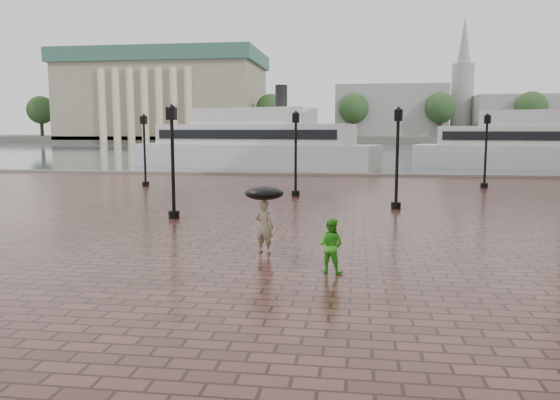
% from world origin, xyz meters
% --- Properties ---
extents(ground, '(300.00, 300.00, 0.00)m').
position_xyz_m(ground, '(0.00, 0.00, 0.00)').
color(ground, '#3D211B').
rests_on(ground, ground).
extents(harbour_water, '(240.00, 240.00, 0.00)m').
position_xyz_m(harbour_water, '(0.00, 92.00, 0.00)').
color(harbour_water, '#464F55').
rests_on(harbour_water, ground).
extents(quay_edge, '(80.00, 0.60, 0.30)m').
position_xyz_m(quay_edge, '(0.00, 32.00, 0.00)').
color(quay_edge, slate).
rests_on(quay_edge, ground).
extents(far_shore, '(300.00, 60.00, 2.00)m').
position_xyz_m(far_shore, '(0.00, 160.00, 1.00)').
color(far_shore, '#4C4C47').
rests_on(far_shore, ground).
extents(museum, '(57.00, 32.50, 26.00)m').
position_xyz_m(museum, '(-55.00, 144.61, 13.91)').
color(museum, gray).
rests_on(museum, ground).
extents(distant_skyline, '(102.50, 22.00, 33.00)m').
position_xyz_m(distant_skyline, '(48.14, 150.00, 9.45)').
color(distant_skyline, gray).
rests_on(distant_skyline, ground).
extents(far_trees, '(188.00, 8.00, 13.50)m').
position_xyz_m(far_trees, '(0.00, 138.00, 9.42)').
color(far_trees, '#2D2119').
rests_on(far_trees, ground).
extents(street_lamps, '(21.44, 14.44, 4.40)m').
position_xyz_m(street_lamps, '(-1.60, 17.60, 2.33)').
color(street_lamps, black).
rests_on(street_lamps, ground).
extents(adult_pedestrian, '(0.64, 0.52, 1.52)m').
position_xyz_m(adult_pedestrian, '(-1.35, 4.33, 0.76)').
color(adult_pedestrian, gray).
rests_on(adult_pedestrian, ground).
extents(child_pedestrian, '(0.79, 0.69, 1.36)m').
position_xyz_m(child_pedestrian, '(0.64, 2.37, 0.68)').
color(child_pedestrian, green).
rests_on(child_pedestrian, ground).
extents(ferry_near, '(23.89, 11.07, 7.62)m').
position_xyz_m(ferry_near, '(-8.43, 39.88, 2.29)').
color(ferry_near, silver).
rests_on(ferry_near, ground).
extents(ferry_far, '(22.91, 10.79, 7.31)m').
position_xyz_m(ferry_far, '(17.85, 42.06, 2.20)').
color(ferry_far, silver).
rests_on(ferry_far, ground).
extents(umbrella, '(1.10, 1.10, 1.09)m').
position_xyz_m(umbrella, '(-1.35, 4.33, 1.72)').
color(umbrella, black).
rests_on(umbrella, ground).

